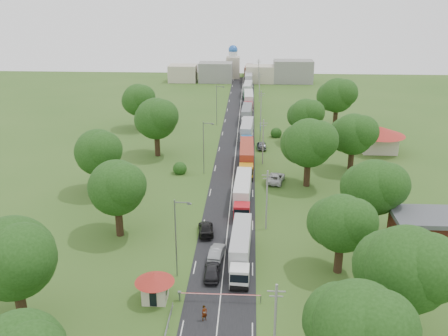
# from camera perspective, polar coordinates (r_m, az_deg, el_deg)

# --- Properties ---
(ground) EXTENTS (260.00, 260.00, 0.00)m
(ground) POSITION_cam_1_polar(r_m,az_deg,el_deg) (78.94, 0.67, -4.57)
(ground) COLOR #31541C
(ground) RESTS_ON ground
(road) EXTENTS (8.00, 200.00, 0.04)m
(road) POSITION_cam_1_polar(r_m,az_deg,el_deg) (97.47, 1.19, 0.33)
(road) COLOR black
(road) RESTS_ON ground
(boom_barrier) EXTENTS (9.22, 0.35, 1.18)m
(boom_barrier) POSITION_cam_1_polar(r_m,az_deg,el_deg) (56.79, -1.87, -14.27)
(boom_barrier) COLOR slate
(boom_barrier) RESTS_ON ground
(guard_booth) EXTENTS (4.40, 4.40, 3.45)m
(guard_booth) POSITION_cam_1_polar(r_m,az_deg,el_deg) (56.83, -7.92, -12.90)
(guard_booth) COLOR #BFB69E
(guard_booth) RESTS_ON ground
(info_sign) EXTENTS (0.12, 3.10, 4.10)m
(info_sign) POSITION_cam_1_polar(r_m,az_deg,el_deg) (110.83, 4.17, 4.36)
(info_sign) COLOR slate
(info_sign) RESTS_ON ground
(pole_0) EXTENTS (1.60, 0.24, 9.00)m
(pole_0) POSITION_cam_1_polar(r_m,az_deg,el_deg) (46.36, 5.84, -17.56)
(pole_0) COLOR gray
(pole_0) RESTS_ON ground
(pole_1) EXTENTS (1.60, 0.24, 9.00)m
(pole_1) POSITION_cam_1_polar(r_m,az_deg,el_deg) (70.63, 4.91, -3.57)
(pole_1) COLOR gray
(pole_1) RESTS_ON ground
(pole_2) EXTENTS (1.60, 0.24, 9.00)m
(pole_2) POSITION_cam_1_polar(r_m,az_deg,el_deg) (96.93, 4.48, 3.07)
(pole_2) COLOR gray
(pole_2) RESTS_ON ground
(pole_3) EXTENTS (1.60, 0.24, 9.00)m
(pole_3) POSITION_cam_1_polar(r_m,az_deg,el_deg) (123.98, 4.24, 6.85)
(pole_3) COLOR gray
(pole_3) RESTS_ON ground
(pole_4) EXTENTS (1.60, 0.24, 9.00)m
(pole_4) POSITION_cam_1_polar(r_m,az_deg,el_deg) (151.37, 4.08, 9.27)
(pole_4) COLOR gray
(pole_4) RESTS_ON ground
(pole_5) EXTENTS (1.60, 0.24, 9.00)m
(pole_5) POSITION_cam_1_polar(r_m,az_deg,el_deg) (178.95, 3.97, 10.94)
(pole_5) COLOR gray
(pole_5) RESTS_ON ground
(lamp_0) EXTENTS (2.03, 0.22, 10.00)m
(lamp_0) POSITION_cam_1_polar(r_m,az_deg,el_deg) (59.08, -5.40, -7.62)
(lamp_0) COLOR slate
(lamp_0) RESTS_ON ground
(lamp_1) EXTENTS (2.03, 0.22, 10.00)m
(lamp_1) POSITION_cam_1_polar(r_m,az_deg,el_deg) (91.29, -2.26, 2.61)
(lamp_1) COLOR slate
(lamp_1) RESTS_ON ground
(lamp_2) EXTENTS (2.03, 0.22, 10.00)m
(lamp_2) POSITION_cam_1_polar(r_m,az_deg,el_deg) (125.01, -0.78, 7.42)
(lamp_2) COLOR slate
(lamp_2) RESTS_ON ground
(tree_0) EXTENTS (8.80, 8.80, 11.07)m
(tree_0) POSITION_cam_1_polar(r_m,az_deg,el_deg) (43.43, 15.10, -17.00)
(tree_0) COLOR #382616
(tree_0) RESTS_ON ground
(tree_1) EXTENTS (9.60, 9.60, 12.05)m
(tree_1) POSITION_cam_1_polar(r_m,az_deg,el_deg) (51.04, 20.12, -10.70)
(tree_1) COLOR #382616
(tree_1) RESTS_ON ground
(tree_2) EXTENTS (8.00, 8.00, 10.10)m
(tree_2) POSITION_cam_1_polar(r_m,az_deg,el_deg) (60.92, 13.28, -6.10)
(tree_2) COLOR #382616
(tree_2) RESTS_ON ground
(tree_3) EXTENTS (8.80, 8.80, 11.07)m
(tree_3) POSITION_cam_1_polar(r_m,az_deg,el_deg) (70.89, 16.78, -2.08)
(tree_3) COLOR #382616
(tree_3) RESTS_ON ground
(tree_4) EXTENTS (9.60, 9.60, 12.05)m
(tree_4) POSITION_cam_1_polar(r_m,az_deg,el_deg) (86.19, 9.66, 2.87)
(tree_4) COLOR #382616
(tree_4) RESTS_ON ground
(tree_5) EXTENTS (8.80, 8.80, 11.07)m
(tree_5) POSITION_cam_1_polar(r_m,az_deg,el_deg) (95.36, 14.53, 3.79)
(tree_5) COLOR #382616
(tree_5) RESTS_ON ground
(tree_6) EXTENTS (8.00, 8.00, 10.10)m
(tree_6) POSITION_cam_1_polar(r_m,az_deg,el_deg) (110.68, 9.31, 6.05)
(tree_6) COLOR #382616
(tree_6) RESTS_ON ground
(tree_7) EXTENTS (9.60, 9.60, 12.05)m
(tree_7) POSITION_cam_1_polar(r_m,az_deg,el_deg) (126.17, 12.77, 8.12)
(tree_7) COLOR #382616
(tree_7) RESTS_ON ground
(tree_9) EXTENTS (9.60, 9.60, 12.05)m
(tree_9) POSITION_cam_1_polar(r_m,az_deg,el_deg) (53.95, -22.87, -9.35)
(tree_9) COLOR #382616
(tree_9) RESTS_ON ground
(tree_10) EXTENTS (8.80, 8.80, 11.07)m
(tree_10) POSITION_cam_1_polar(r_m,az_deg,el_deg) (69.35, -12.17, -2.15)
(tree_10) COLOR #382616
(tree_10) RESTS_ON ground
(tree_11) EXTENTS (8.80, 8.80, 11.07)m
(tree_11) POSITION_cam_1_polar(r_m,az_deg,el_deg) (84.80, -14.19, 1.80)
(tree_11) COLOR #382616
(tree_11) RESTS_ON ground
(tree_12) EXTENTS (9.60, 9.60, 12.05)m
(tree_12) POSITION_cam_1_polar(r_m,az_deg,el_deg) (101.85, -7.76, 5.64)
(tree_12) COLOR #382616
(tree_12) RESTS_ON ground
(tree_13) EXTENTS (8.80, 8.80, 11.07)m
(tree_13) POSITION_cam_1_polar(r_m,az_deg,el_deg) (122.65, -9.75, 7.69)
(tree_13) COLOR #382616
(tree_13) RESTS_ON ground
(house_brick) EXTENTS (8.60, 6.60, 5.20)m
(house_brick) POSITION_cam_1_polar(r_m,az_deg,el_deg) (70.77, 21.92, -6.82)
(house_brick) COLOR maroon
(house_brick) RESTS_ON ground
(house_cream) EXTENTS (10.08, 10.08, 5.80)m
(house_cream) POSITION_cam_1_polar(r_m,az_deg,el_deg) (109.21, 17.36, 3.59)
(house_cream) COLOR #BFB69E
(house_cream) RESTS_ON ground
(distant_town) EXTENTS (52.00, 8.00, 8.00)m
(distant_town) POSITION_cam_1_polar(r_m,az_deg,el_deg) (184.08, 2.42, 10.85)
(distant_town) COLOR gray
(distant_town) RESTS_ON ground
(church) EXTENTS (5.00, 5.00, 12.30)m
(church) POSITION_cam_1_polar(r_m,az_deg,el_deg) (191.81, 1.03, 11.81)
(church) COLOR #BFB69E
(church) RESTS_ON ground
(truck_0) EXTENTS (2.68, 13.49, 3.73)m
(truck_0) POSITION_cam_1_polar(r_m,az_deg,el_deg) (63.61, 1.91, -9.04)
(truck_0) COLOR white
(truck_0) RESTS_ON ground
(truck_1) EXTENTS (2.81, 14.23, 3.94)m
(truck_1) POSITION_cam_1_polar(r_m,az_deg,el_deg) (79.40, 2.13, -2.79)
(truck_1) COLOR red
(truck_1) RESTS_ON ground
(truck_2) EXTENTS (2.70, 15.10, 4.18)m
(truck_2) POSITION_cam_1_polar(r_m,az_deg,el_deg) (95.50, 2.60, 1.30)
(truck_2) COLOR orange
(truck_2) RESTS_ON ground
(truck_3) EXTENTS (2.96, 14.22, 3.93)m
(truck_3) POSITION_cam_1_polar(r_m,az_deg,el_deg) (112.88, 2.63, 4.20)
(truck_3) COLOR #1B60A2
(truck_3) RESTS_ON ground
(truck_4) EXTENTS (2.83, 13.92, 3.85)m
(truck_4) POSITION_cam_1_polar(r_m,az_deg,el_deg) (128.26, 2.62, 6.12)
(truck_4) COLOR silver
(truck_4) RESTS_ON ground
(truck_5) EXTENTS (2.68, 14.49, 4.01)m
(truck_5) POSITION_cam_1_polar(r_m,az_deg,el_deg) (145.07, 2.83, 7.79)
(truck_5) COLOR #AD1A2A
(truck_5) RESTS_ON ground
(truck_6) EXTENTS (2.98, 14.02, 3.88)m
(truck_6) POSITION_cam_1_polar(r_m,az_deg,el_deg) (160.69, 2.72, 8.97)
(truck_6) COLOR #256337
(truck_6) RESTS_ON ground
(truck_7) EXTENTS (2.62, 14.89, 4.13)m
(truck_7) POSITION_cam_1_polar(r_m,az_deg,el_deg) (177.66, 2.82, 10.08)
(truck_7) COLOR #BCBCBC
(truck_7) RESTS_ON ground
(truck_8) EXTENTS (3.27, 14.71, 4.06)m
(truck_8) POSITION_cam_1_polar(r_m,az_deg,el_deg) (195.59, 2.81, 10.99)
(truck_8) COLOR brown
(truck_8) RESTS_ON ground
(car_lane_front) EXTENTS (2.01, 4.71, 1.59)m
(car_lane_front) POSITION_cam_1_polar(r_m,az_deg,el_deg) (61.01, -1.39, -11.70)
(car_lane_front) COLOR black
(car_lane_front) RESTS_ON ground
(car_lane_mid) EXTENTS (2.15, 4.73, 1.51)m
(car_lane_mid) POSITION_cam_1_polar(r_m,az_deg,el_deg) (64.98, -0.82, -9.60)
(car_lane_mid) COLOR gray
(car_lane_mid) RESTS_ON ground
(car_lane_rear) EXTENTS (2.70, 5.35, 1.49)m
(car_lane_rear) POSITION_cam_1_polar(r_m,az_deg,el_deg) (70.81, -2.09, -6.96)
(car_lane_rear) COLOR black
(car_lane_rear) RESTS_ON ground
(car_verge_near) EXTENTS (3.85, 6.20, 1.60)m
(car_verge_near) POSITION_cam_1_polar(r_m,az_deg,el_deg) (89.19, 5.93, -1.15)
(car_verge_near) COLOR silver
(car_verge_near) RESTS_ON ground
(car_verge_far) EXTENTS (2.06, 4.77, 1.60)m
(car_verge_far) POSITION_cam_1_polar(r_m,az_deg,el_deg) (107.44, 4.33, 2.62)
(car_verge_far) COLOR #575A5E
(car_verge_far) RESTS_ON ground
(pedestrian_near) EXTENTS (0.77, 0.71, 1.77)m
(pedestrian_near) POSITION_cam_1_polar(r_m,az_deg,el_deg) (54.08, -2.26, -16.26)
(pedestrian_near) COLOR gray
(pedestrian_near) RESTS_ON ground
(pedestrian_booth) EXTENTS (1.07, 1.13, 1.84)m
(pedestrian_booth) POSITION_cam_1_polar(r_m,az_deg,el_deg) (58.12, -6.84, -13.49)
(pedestrian_booth) COLOR gray
(pedestrian_booth) RESTS_ON ground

